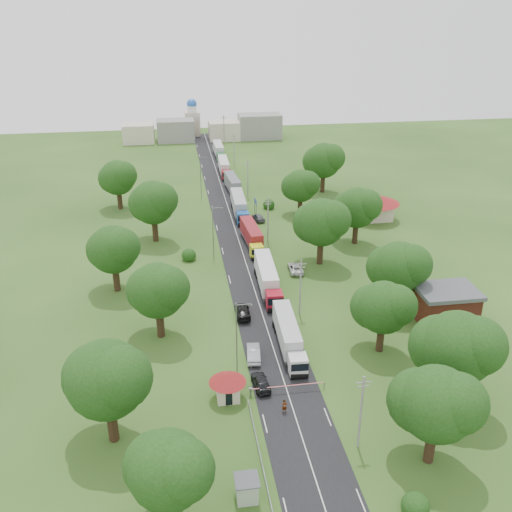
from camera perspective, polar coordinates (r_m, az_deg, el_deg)
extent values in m
plane|color=#294A18|center=(91.17, 0.01, -3.91)|extent=(260.00, 260.00, 0.00)
cube|color=black|center=(109.02, -1.57, 1.03)|extent=(8.00, 200.00, 0.04)
cylinder|color=slate|center=(69.52, -0.55, -13.48)|extent=(0.20, 0.20, 1.10)
cube|color=slate|center=(69.21, -0.56, -13.15)|extent=(0.35, 0.35, 0.25)
cylinder|color=red|center=(69.88, 3.19, -12.83)|extent=(9.00, 0.12, 0.12)
cylinder|color=slate|center=(71.10, 6.83, -12.75)|extent=(0.10, 0.10, 1.00)
cube|color=beige|center=(68.88, -2.84, -13.24)|extent=(2.60, 2.60, 2.40)
cone|color=maroon|center=(67.85, -2.87, -12.11)|extent=(4.40, 4.40, 1.10)
cube|color=black|center=(68.86, -1.73, -13.02)|extent=(0.02, 1.20, 0.90)
cube|color=black|center=(67.97, -2.72, -14.05)|extent=(0.80, 0.02, 1.90)
cube|color=#99A593|center=(57.84, -0.92, -22.29)|extent=(2.00, 2.00, 2.30)
cube|color=#47494F|center=(56.97, -0.93, -21.46)|extent=(2.30, 2.30, 0.12)
cube|color=black|center=(57.83, 0.15, -22.08)|extent=(0.02, 1.00, 0.80)
cylinder|color=slate|center=(121.66, 0.03, 4.59)|extent=(0.12, 0.12, 4.00)
cylinder|color=slate|center=(123.90, -0.14, 4.96)|extent=(0.12, 0.12, 4.00)
cube|color=#162E99|center=(122.25, -0.05, 5.48)|extent=(0.06, 3.00, 1.00)
cube|color=silver|center=(122.25, -0.05, 5.48)|extent=(0.07, 3.10, 0.06)
cylinder|color=gray|center=(61.46, 10.43, -15.16)|extent=(0.24, 0.24, 9.00)
cube|color=gray|center=(59.14, 10.71, -12.31)|extent=(1.60, 0.10, 0.10)
cube|color=gray|center=(59.44, 10.67, -12.70)|extent=(1.20, 0.10, 0.10)
cylinder|color=gray|center=(83.93, 4.46, -3.16)|extent=(0.24, 0.24, 9.00)
cube|color=gray|center=(82.25, 4.54, -0.82)|extent=(1.60, 0.10, 0.10)
cube|color=gray|center=(82.46, 4.53, -1.13)|extent=(1.20, 0.10, 0.10)
cylinder|color=gray|center=(108.99, 1.21, 3.58)|extent=(0.24, 0.24, 9.00)
cube|color=gray|center=(107.70, 1.23, 5.47)|extent=(1.60, 0.10, 0.10)
cube|color=gray|center=(107.86, 1.22, 5.22)|extent=(1.20, 0.10, 0.10)
cylinder|color=gray|center=(135.21, -0.83, 7.75)|extent=(0.24, 0.24, 9.00)
cube|color=gray|center=(134.17, -0.84, 9.31)|extent=(1.60, 0.10, 0.10)
cube|color=gray|center=(134.30, -0.83, 9.10)|extent=(1.20, 0.10, 0.10)
cylinder|color=gray|center=(162.03, -2.21, 10.55)|extent=(0.24, 0.24, 9.00)
cube|color=gray|center=(161.16, -2.24, 11.86)|extent=(1.60, 0.10, 0.10)
cube|color=gray|center=(161.27, -2.23, 11.69)|extent=(1.20, 0.10, 0.10)
cylinder|color=gray|center=(189.19, -3.22, 12.55)|extent=(0.24, 0.24, 9.00)
cube|color=gray|center=(188.45, -3.25, 13.68)|extent=(1.60, 0.10, 0.10)
cube|color=gray|center=(188.54, -3.25, 13.53)|extent=(1.20, 0.10, 0.10)
cylinder|color=slate|center=(70.90, -1.96, -8.25)|extent=(0.16, 0.16, 10.00)
cube|color=slate|center=(68.58, -1.26, -4.88)|extent=(1.80, 0.10, 0.10)
cube|color=slate|center=(68.74, -0.60, -4.94)|extent=(0.50, 0.22, 0.15)
cylinder|color=slate|center=(102.01, -4.32, 2.32)|extent=(0.16, 0.16, 10.00)
cube|color=slate|center=(100.41, -3.89, 4.83)|extent=(1.80, 0.10, 0.10)
cube|color=slate|center=(100.52, -3.43, 4.78)|extent=(0.50, 0.22, 0.15)
cylinder|color=slate|center=(135.04, -5.56, 7.84)|extent=(0.16, 0.16, 10.00)
cube|color=slate|center=(133.83, -5.25, 9.79)|extent=(1.80, 0.10, 0.10)
cube|color=slate|center=(133.91, -4.90, 9.75)|extent=(0.50, 0.22, 0.15)
cylinder|color=#382616|center=(63.11, 17.03, -17.59)|extent=(1.08, 1.08, 4.20)
sphere|color=#153C10|center=(59.90, 17.64, -13.92)|extent=(7.70, 7.70, 7.70)
sphere|color=#153C10|center=(59.23, 19.43, -13.69)|extent=(6.05, 6.05, 6.05)
sphere|color=#153C10|center=(60.76, 16.05, -13.72)|extent=(6.60, 6.60, 6.60)
cylinder|color=#382616|center=(70.85, 18.84, -12.45)|extent=(1.12, 1.12, 4.55)
sphere|color=#153C10|center=(67.78, 19.48, -8.65)|extent=(8.40, 8.40, 8.40)
sphere|color=#153C10|center=(67.14, 21.19, -8.37)|extent=(6.60, 6.60, 6.60)
sphere|color=#153C10|center=(68.68, 17.95, -8.55)|extent=(7.20, 7.20, 7.20)
cylinder|color=#382616|center=(78.43, 12.32, -8.02)|extent=(1.04, 1.04, 3.85)
sphere|color=#153C10|center=(76.08, 12.64, -5.04)|extent=(7.00, 7.00, 7.00)
sphere|color=#153C10|center=(75.35, 13.84, -4.82)|extent=(5.50, 5.50, 5.50)
sphere|color=#153C10|center=(76.99, 11.58, -4.98)|extent=(6.00, 6.00, 6.00)
cylinder|color=#382616|center=(88.40, 13.78, -4.10)|extent=(1.08, 1.08, 4.20)
sphere|color=#153C10|center=(86.13, 14.12, -1.10)|extent=(7.70, 7.70, 7.70)
sphere|color=#153C10|center=(85.41, 15.29, -0.85)|extent=(6.05, 6.05, 6.05)
sphere|color=#153C10|center=(87.10, 13.08, -1.09)|extent=(6.60, 6.60, 6.60)
cylinder|color=#382616|center=(101.44, 6.43, 0.42)|extent=(1.12, 1.12, 4.55)
sphere|color=#153C10|center=(99.32, 6.58, 3.36)|extent=(8.40, 8.40, 8.40)
sphere|color=#153C10|center=(98.32, 7.63, 3.65)|extent=(6.60, 6.60, 6.60)
sphere|color=#153C10|center=(100.60, 5.69, 3.32)|extent=(7.20, 7.20, 7.20)
cylinder|color=#382616|center=(111.05, 9.89, 2.28)|extent=(1.08, 1.08, 4.20)
sphere|color=#153C10|center=(109.26, 10.08, 4.77)|extent=(7.70, 7.70, 7.70)
sphere|color=#153C10|center=(108.45, 10.98, 5.01)|extent=(6.05, 6.05, 6.05)
sphere|color=#153C10|center=(110.33, 9.30, 4.72)|extent=(6.60, 6.60, 6.60)
cylinder|color=#382616|center=(124.56, 4.42, 4.96)|extent=(1.04, 1.04, 3.85)
sphere|color=#153C10|center=(123.09, 4.49, 7.01)|extent=(7.00, 7.00, 7.00)
sphere|color=#153C10|center=(122.23, 5.19, 7.23)|extent=(5.50, 5.50, 5.50)
sphere|color=#153C10|center=(124.19, 3.90, 6.95)|extent=(6.00, 6.00, 6.00)
cylinder|color=#382616|center=(140.40, 6.68, 7.27)|extent=(1.12, 1.12, 4.55)
sphere|color=#153C10|center=(138.88, 6.79, 9.47)|extent=(8.40, 8.40, 8.40)
sphere|color=#153C10|center=(137.93, 7.55, 9.71)|extent=(6.60, 6.60, 6.60)
sphere|color=#153C10|center=(140.12, 6.14, 9.38)|extent=(7.20, 7.20, 7.20)
cylinder|color=#382616|center=(55.72, -8.44, -23.80)|extent=(1.04, 1.04, 3.85)
sphere|color=#153C10|center=(52.34, -8.77, -20.38)|extent=(7.00, 7.00, 7.00)
sphere|color=#153C10|center=(51.08, -7.32, -20.49)|extent=(5.50, 5.50, 5.50)
sphere|color=#153C10|center=(53.63, -9.88, -19.88)|extent=(6.00, 6.00, 6.00)
cylinder|color=#382616|center=(64.61, -14.18, -15.85)|extent=(1.12, 1.12, 4.55)
sphere|color=#153C10|center=(61.23, -14.72, -11.84)|extent=(8.40, 8.40, 8.40)
sphere|color=#153C10|center=(59.56, -13.45, -11.76)|extent=(6.60, 6.60, 6.60)
sphere|color=#153C10|center=(62.94, -15.65, -11.52)|extent=(7.20, 7.20, 7.20)
cylinder|color=#382616|center=(80.67, -9.55, -6.63)|extent=(1.08, 1.08, 4.20)
sphere|color=#153C10|center=(78.19, -9.81, -3.41)|extent=(7.70, 7.70, 7.70)
sphere|color=#153C10|center=(76.79, -8.83, -3.18)|extent=(6.05, 6.05, 6.05)
sphere|color=#153C10|center=(79.71, -10.57, -3.35)|extent=(6.60, 6.60, 6.60)
cylinder|color=#382616|center=(94.35, -13.79, -2.21)|extent=(1.08, 1.08, 4.20)
sphere|color=#153C10|center=(92.24, -14.11, 0.64)|extent=(7.70, 7.70, 7.70)
sphere|color=#153C10|center=(90.77, -13.35, 0.90)|extent=(6.05, 6.05, 6.05)
sphere|color=#153C10|center=(93.83, -14.68, 0.63)|extent=(6.60, 6.60, 6.60)
cylinder|color=#382616|center=(112.16, -10.06, 2.59)|extent=(1.12, 1.12, 4.55)
sphere|color=#153C10|center=(110.24, -10.27, 5.28)|extent=(8.40, 8.40, 8.40)
sphere|color=#153C10|center=(108.78, -9.52, 5.58)|extent=(6.60, 6.60, 6.60)
sphere|color=#153C10|center=(111.91, -10.85, 5.20)|extent=(7.20, 7.20, 7.20)
cylinder|color=#382616|center=(131.50, -13.47, 5.49)|extent=(1.08, 1.08, 4.20)
sphere|color=#153C10|center=(129.99, -13.69, 7.63)|extent=(7.70, 7.70, 7.70)
sphere|color=#153C10|center=(128.59, -13.14, 7.88)|extent=(6.05, 6.05, 6.05)
sphere|color=#153C10|center=(131.56, -14.10, 7.53)|extent=(6.60, 6.60, 6.60)
cube|color=maroon|center=(87.55, 18.40, -4.85)|extent=(8.00, 6.00, 4.60)
cube|color=#47494F|center=(86.36, 18.63, -3.34)|extent=(8.60, 6.60, 0.60)
cube|color=beige|center=(124.22, 11.72, 4.49)|extent=(7.00, 5.00, 4.00)
cone|color=maroon|center=(123.29, 11.83, 5.76)|extent=(10.08, 10.08, 1.80)
cube|color=gray|center=(193.48, -8.05, 12.32)|extent=(12.00, 8.00, 7.00)
cube|color=beige|center=(194.41, -3.21, 12.42)|extent=(10.00, 8.00, 6.00)
cube|color=gray|center=(195.70, 0.37, 12.84)|extent=(14.00, 8.00, 8.00)
cube|color=beige|center=(193.82, -11.66, 11.93)|extent=(10.00, 8.00, 6.00)
cube|color=beige|center=(201.37, -6.36, 13.02)|extent=(5.00, 5.00, 8.00)
cylinder|color=silver|center=(200.45, -6.43, 14.42)|extent=(3.20, 3.20, 2.00)
sphere|color=#2659B2|center=(200.19, -6.45, 14.87)|extent=(3.40, 3.40, 3.40)
cube|color=silver|center=(72.64, 4.20, -10.77)|extent=(2.38, 2.38, 2.38)
cube|color=black|center=(71.54, 4.41, -11.07)|extent=(2.19, 0.11, 1.05)
cube|color=slate|center=(72.33, 4.37, -11.87)|extent=(2.10, 0.34, 0.33)
cube|color=slate|center=(78.45, 3.12, -8.46)|extent=(2.64, 11.02, 0.29)
cube|color=silver|center=(77.77, 3.11, -7.29)|extent=(2.85, 11.31, 2.85)
cylinder|color=black|center=(72.55, 4.33, -11.79)|extent=(2.23, 0.95, 0.95)
cylinder|color=black|center=(73.90, 4.03, -11.02)|extent=(2.23, 0.95, 0.95)
cylinder|color=black|center=(81.33, 2.64, -7.35)|extent=(2.23, 0.95, 0.95)
cylinder|color=black|center=(82.52, 2.45, -6.83)|extent=(2.23, 0.95, 0.95)
cube|color=maroon|center=(86.39, 1.84, -4.43)|extent=(2.57, 2.57, 2.57)
cube|color=black|center=(85.15, 2.00, -4.61)|extent=(2.37, 0.12, 1.13)
cube|color=slate|center=(85.88, 1.98, -5.40)|extent=(2.27, 0.34, 0.36)
cube|color=slate|center=(93.04, 1.04, -2.76)|extent=(2.85, 11.92, 0.31)
cube|color=silver|center=(92.48, 1.02, -1.65)|extent=(3.07, 12.24, 3.09)
cylinder|color=black|center=(86.13, 1.95, -5.35)|extent=(2.42, 1.03, 1.03)
cylinder|color=black|center=(87.71, 1.73, -4.76)|extent=(2.42, 1.03, 1.03)
cylinder|color=black|center=(96.32, 0.68, -1.93)|extent=(2.42, 1.03, 1.03)
cylinder|color=black|center=(97.69, 0.53, -1.53)|extent=(2.42, 1.03, 1.03)
cube|color=#CFD118|center=(103.06, 0.07, 0.49)|extent=(2.40, 2.40, 2.35)
cube|color=black|center=(101.90, 0.17, 0.40)|extent=(2.16, 0.16, 1.03)
cube|color=slate|center=(102.47, 0.16, -0.24)|extent=(2.08, 0.38, 0.33)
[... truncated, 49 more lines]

